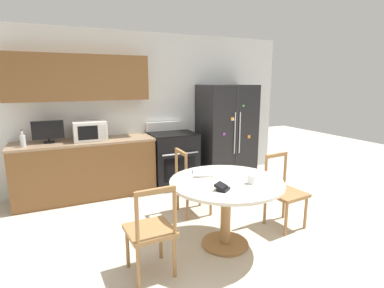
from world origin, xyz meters
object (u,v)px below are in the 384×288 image
oven_range (173,158)px  dining_chair_right (284,193)px  countertop_tv (48,131)px  counter_bottle (23,140)px  candle_glass (251,180)px  microwave (90,131)px  dining_chair_far (192,183)px  dining_chair_left (151,231)px  refrigerator (226,132)px  wallet (222,188)px

oven_range → dining_chair_right: (0.69, -2.03, -0.03)m
oven_range → countertop_tv: size_ratio=2.51×
counter_bottle → candle_glass: 3.15m
microwave → dining_chair_right: (2.04, -2.05, -0.61)m
counter_bottle → dining_chair_far: counter_bottle is taller
countertop_tv → dining_chair_left: bearing=-70.8°
oven_range → microwave: microwave is taller
microwave → dining_chair_left: (0.24, -2.29, -0.61)m
refrigerator → candle_glass: (-1.07, -2.27, -0.08)m
dining_chair_right → candle_glass: bearing=15.0°
oven_range → dining_chair_left: 2.53m
oven_range → wallet: oven_range is taller
refrigerator → oven_range: 1.13m
countertop_tv → wallet: bearing=-57.8°
microwave → wallet: bearing=-68.1°
oven_range → dining_chair_right: oven_range is taller
dining_chair_far → wallet: bearing=-9.1°
refrigerator → candle_glass: bearing=-115.3°
refrigerator → microwave: refrigerator is taller
counter_bottle → candle_glass: counter_bottle is taller
oven_range → countertop_tv: 2.02m
countertop_tv → candle_glass: size_ratio=4.71×
countertop_tv → counter_bottle: bearing=-155.4°
countertop_tv → wallet: 2.87m
microwave → wallet: 2.57m
oven_range → refrigerator: bearing=-1.9°
candle_glass → wallet: (-0.38, -0.04, -0.01)m
dining_chair_left → dining_chair_right: (1.80, 0.25, 0.00)m
countertop_tv → microwave: bearing=-4.7°
dining_chair_right → refrigerator: bearing=-106.6°
refrigerator → dining_chair_far: size_ratio=1.91×
candle_glass → refrigerator: bearing=64.7°
oven_range → candle_glass: oven_range is taller
refrigerator → dining_chair_right: refrigerator is taller
refrigerator → dining_chair_right: bearing=-100.3°
microwave → dining_chair_left: 2.39m
microwave → candle_glass: size_ratio=5.29×
candle_glass → wallet: 0.38m
dining_chair_right → countertop_tv: bearing=-45.1°
oven_range → counter_bottle: 2.30m
refrigerator → candle_glass: 2.52m
dining_chair_right → counter_bottle: bearing=-39.9°
refrigerator → counter_bottle: bearing=-179.1°
dining_chair_right → wallet: (-1.09, -0.32, 0.34)m
wallet → oven_range: bearing=80.4°
dining_chair_far → dining_chair_left: bearing=-39.7°
microwave → candle_glass: bearing=-60.3°
dining_chair_far → wallet: dining_chair_far is taller
refrigerator → wallet: bearing=-122.0°
countertop_tv → dining_chair_right: (2.61, -2.09, -0.64)m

